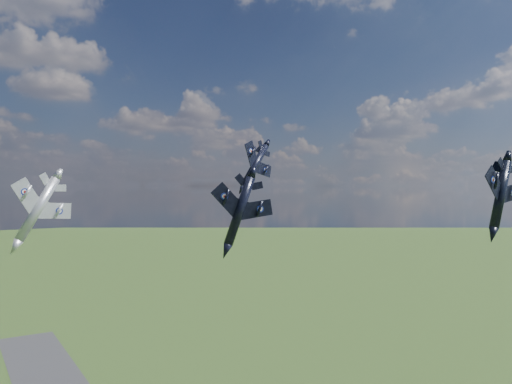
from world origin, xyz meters
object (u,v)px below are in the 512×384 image
jet_right_navy (501,194)px  jet_high_navy (255,165)px  jet_lead_navy (240,211)px  jet_left_silver (38,209)px

jet_right_navy → jet_high_navy: size_ratio=0.88×
jet_lead_navy → jet_left_silver: 29.00m
jet_lead_navy → jet_high_navy: 28.40m
jet_lead_navy → jet_right_navy: 37.13m
jet_right_navy → jet_left_silver: 64.25m
jet_high_navy → jet_left_silver: bearing=178.9°
jet_lead_navy → jet_high_navy: (16.25, 21.83, 8.12)m
jet_high_navy → jet_left_silver: size_ratio=1.09×
jet_lead_navy → jet_right_navy: (26.04, -26.33, 2.67)m
jet_lead_navy → jet_left_silver: size_ratio=1.09×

